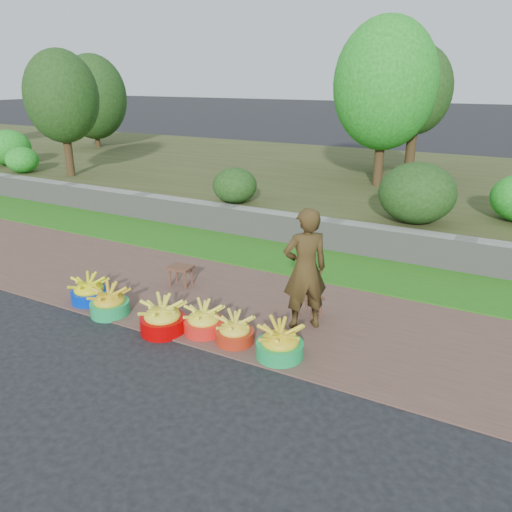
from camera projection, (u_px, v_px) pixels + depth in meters
The scene contains 14 objects.
ground_plane at pixel (208, 352), 5.75m from camera, with size 120.00×120.00×0.00m, color black.
dirt_shoulder at pixel (259, 309), 6.78m from camera, with size 80.00×2.50×0.02m, color brown.
grass_verge at pixel (315, 263), 8.43m from camera, with size 80.00×1.50×0.04m, color #297117.
retaining_wall at pixel (333, 235), 9.04m from camera, with size 80.00×0.35×0.55m, color gray.
earth_bank at pixel (398, 187), 13.10m from camera, with size 80.00×10.00×0.50m, color #404621.
basin_a at pixel (89, 291), 6.94m from camera, with size 0.50×0.50×0.38m.
basin_b at pixel (110, 303), 6.59m from camera, with size 0.51×0.51×0.38m.
basin_c at pixel (162, 318), 6.14m from camera, with size 0.56×0.56×0.42m.
basin_d at pixel (204, 321), 6.11m from camera, with size 0.50×0.50×0.37m.
basin_e at pixel (235, 331), 5.89m from camera, with size 0.46×0.46×0.35m.
basin_f at pixel (280, 343), 5.57m from camera, with size 0.54×0.54×0.40m.
stool_left at pixel (180, 270), 7.44m from camera, with size 0.37×0.30×0.31m.
stool_right at pixel (310, 300), 6.51m from camera, with size 0.36×0.32×0.27m.
vendor_woman at pixel (305, 270), 6.03m from camera, with size 0.56×0.37×1.54m, color black.
Camera 1 is at (2.89, -4.15, 3.00)m, focal length 35.00 mm.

